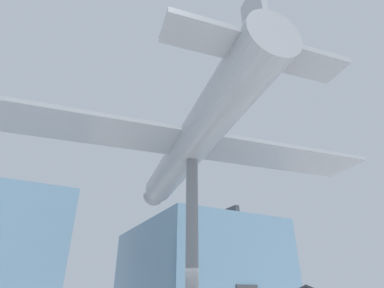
# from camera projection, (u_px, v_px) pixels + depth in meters

# --- Properties ---
(glass_pavilion_right) EXTENTS (10.76, 14.98, 8.01)m
(glass_pavilion_right) POSITION_uv_depth(u_px,v_px,m) (195.00, 270.00, 27.26)
(glass_pavilion_right) COLOR #60849E
(glass_pavilion_right) RESTS_ON ground_plane
(support_pylon_central) EXTENTS (0.48, 0.48, 6.69)m
(support_pylon_central) POSITION_uv_depth(u_px,v_px,m) (192.00, 244.00, 11.08)
(support_pylon_central) COLOR slate
(support_pylon_central) RESTS_ON ground_plane
(suspended_airplane) EXTENTS (16.93, 14.77, 3.22)m
(suspended_airplane) POSITION_uv_depth(u_px,v_px,m) (190.00, 146.00, 13.17)
(suspended_airplane) COLOR #93999E
(suspended_airplane) RESTS_ON support_pylon_central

